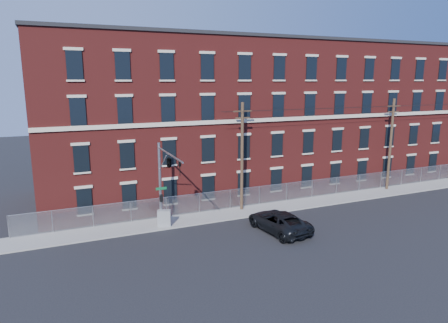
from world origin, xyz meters
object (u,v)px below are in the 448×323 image
pickup_truck (279,221)px  utility_cabinet (164,218)px  traffic_signal_mast (167,169)px  utility_pole_near (242,155)px

pickup_truck → utility_cabinet: (-8.31, 4.52, -0.04)m
pickup_truck → utility_cabinet: bearing=-35.9°
traffic_signal_mast → utility_cabinet: size_ratio=5.18×
traffic_signal_mast → utility_cabinet: traffic_signal_mast is taller
utility_pole_near → pickup_truck: 7.46m
traffic_signal_mast → pickup_truck: traffic_signal_mast is taller
traffic_signal_mast → utility_pole_near: (8.00, 3.42, -0.05)m
utility_pole_near → pickup_truck: bearing=-85.4°
traffic_signal_mast → pickup_truck: bearing=-16.5°
traffic_signal_mast → utility_pole_near: 8.70m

